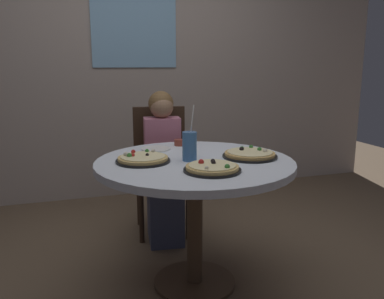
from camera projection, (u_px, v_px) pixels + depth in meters
ground_plane at (195, 283)px, 2.38m from camera, size 8.00×8.00×0.00m
wall_with_window at (134, 45)px, 3.80m from camera, size 5.20×0.14×2.90m
dining_table at (195, 179)px, 2.24m from camera, size 1.10×1.10×0.75m
chair_wooden at (161, 162)px, 3.09m from camera, size 0.45×0.45×0.95m
diner_child at (164, 174)px, 2.92m from camera, size 0.30×0.43×1.08m
pizza_veggie at (212, 168)px, 1.99m from camera, size 0.29×0.29×0.05m
pizza_cheese at (250, 154)px, 2.29m from camera, size 0.31×0.31×0.05m
pizza_pepperoni at (143, 159)px, 2.18m from camera, size 0.30×0.30×0.05m
soda_cup at (189, 146)px, 2.20m from camera, size 0.08×0.08×0.31m
sauce_bowl at (180, 142)px, 2.62m from camera, size 0.07×0.07×0.04m
plate_small at (156, 149)px, 2.49m from camera, size 0.18×0.18×0.01m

